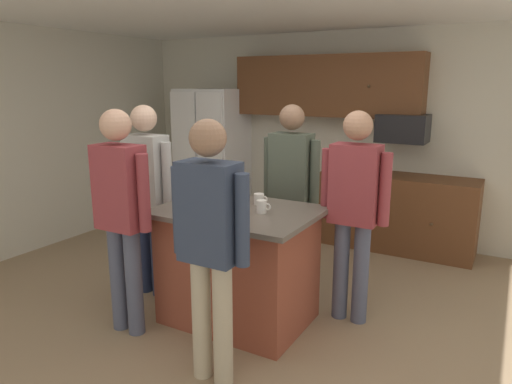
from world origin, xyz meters
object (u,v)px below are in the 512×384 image
at_px(microwave_over_range, 403,128).
at_px(person_host_foreground, 291,184).
at_px(glass_dark_ale, 220,194).
at_px(mug_ceramic_white, 259,199).
at_px(mug_blue_stoneware, 262,207).
at_px(person_guest_right, 121,207).
at_px(person_guest_by_door, 354,203).
at_px(glass_short_whisky, 208,202).
at_px(person_elder_center, 147,187).
at_px(refrigerator, 212,156).
at_px(person_guest_left, 210,236).
at_px(tumbler_amber, 191,202).
at_px(kitchen_island, 238,265).

height_order(microwave_over_range, person_host_foreground, person_host_foreground).
relative_size(person_host_foreground, glass_dark_ale, 11.91).
xyz_separation_m(person_host_foreground, mug_ceramic_white, (-0.01, -0.60, -0.02)).
height_order(mug_blue_stoneware, mug_ceramic_white, mug_blue_stoneware).
xyz_separation_m(person_guest_right, person_guest_by_door, (1.50, 1.06, -0.02)).
height_order(mug_ceramic_white, glass_short_whisky, glass_short_whisky).
distance_m(mug_ceramic_white, glass_dark_ale, 0.35).
bearing_deg(person_guest_right, microwave_over_range, 24.01).
distance_m(person_elder_center, glass_dark_ale, 0.74).
xyz_separation_m(refrigerator, glass_short_whisky, (1.67, -2.48, 0.09)).
xyz_separation_m(person_guest_right, glass_dark_ale, (0.43, 0.70, 0.01)).
bearing_deg(person_guest_left, mug_ceramic_white, -8.24).
relative_size(person_guest_right, tumbler_amber, 14.02).
height_order(kitchen_island, tumbler_amber, tumbler_amber).
xyz_separation_m(person_elder_center, mug_blue_stoneware, (1.21, -0.04, -0.01)).
height_order(mug_blue_stoneware, glass_short_whisky, glass_short_whisky).
bearing_deg(mug_ceramic_white, tumbler_amber, -132.70).
bearing_deg(person_host_foreground, mug_blue_stoneware, 15.60).
bearing_deg(person_guest_by_door, person_guest_left, 37.25).
xyz_separation_m(kitchen_island, glass_dark_ale, (-0.25, 0.11, 0.55)).
distance_m(microwave_over_range, mug_ceramic_white, 2.37).
xyz_separation_m(glass_short_whisky, glass_dark_ale, (-0.05, 0.24, 0.01)).
xyz_separation_m(microwave_over_range, person_guest_right, (-1.41, -3.05, -0.41)).
relative_size(person_elder_center, mug_blue_stoneware, 14.65).
bearing_deg(mug_ceramic_white, person_guest_by_door, 18.50).
bearing_deg(glass_dark_ale, kitchen_island, -23.65).
height_order(refrigerator, glass_short_whisky, refrigerator).
relative_size(mug_ceramic_white, glass_dark_ale, 0.87).
distance_m(person_guest_right, tumbler_amber, 0.54).
bearing_deg(person_elder_center, person_host_foreground, 38.16).
bearing_deg(person_host_foreground, person_guest_left, 12.88).
height_order(refrigerator, person_guest_by_door, refrigerator).
height_order(person_host_foreground, glass_short_whisky, person_host_foreground).
height_order(person_guest_by_door, glass_dark_ale, person_guest_by_door).
bearing_deg(glass_short_whisky, glass_dark_ale, 101.35).
relative_size(person_guest_left, mug_blue_stoneware, 14.48).
height_order(person_guest_left, glass_dark_ale, person_guest_left).
bearing_deg(tumbler_amber, mug_blue_stoneware, 20.33).
bearing_deg(microwave_over_range, glass_dark_ale, -112.57).
bearing_deg(glass_dark_ale, person_guest_left, -59.44).
distance_m(person_elder_center, person_guest_by_door, 1.85).
height_order(person_elder_center, glass_short_whisky, person_elder_center).
distance_m(kitchen_island, person_elder_center, 1.13).
height_order(tumbler_amber, mug_ceramic_white, tumbler_amber).
bearing_deg(person_guest_by_door, mug_blue_stoneware, 8.79).
xyz_separation_m(microwave_over_range, mug_ceramic_white, (-0.65, -2.24, -0.43)).
distance_m(refrigerator, glass_dark_ale, 2.76).
xyz_separation_m(mug_blue_stoneware, tumbler_amber, (-0.53, -0.20, 0.01)).
height_order(person_guest_right, tumbler_amber, person_guest_right).
bearing_deg(tumbler_amber, person_elder_center, 160.86).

